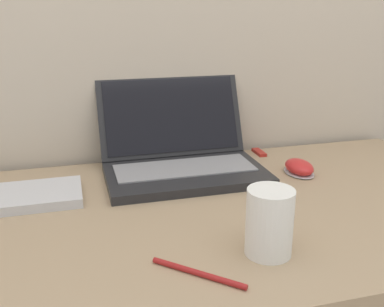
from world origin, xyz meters
TOP-DOWN VIEW (x-y plane):
  - laptop at (0.01, 0.56)m, footprint 0.37×0.31m
  - drink_cup at (0.05, 0.14)m, footprint 0.08×0.08m
  - computer_mouse at (0.28, 0.46)m, footprint 0.06×0.09m
  - usb_stick at (0.25, 0.63)m, footprint 0.02×0.06m
  - pen at (-0.07, 0.11)m, footprint 0.12×0.11m

SIDE VIEW (x-z plane):
  - usb_stick at x=0.25m, z-range 0.77..0.78m
  - pen at x=-0.07m, z-range 0.77..0.78m
  - computer_mouse at x=0.28m, z-range 0.77..0.80m
  - laptop at x=0.01m, z-range 0.71..0.93m
  - drink_cup at x=0.05m, z-range 0.77..0.89m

